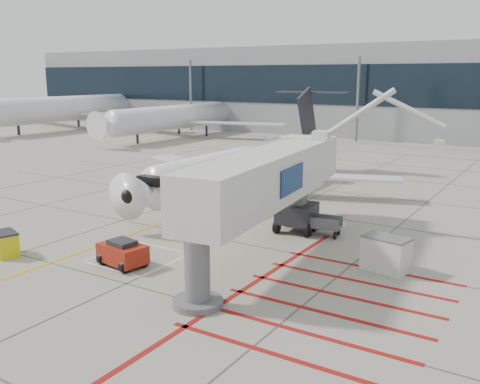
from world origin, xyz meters
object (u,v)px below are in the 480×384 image
Objects in this scene: regional_jet at (227,148)px; spill_bin at (5,244)px; jet_bridge at (259,191)px; pushback_tug at (123,252)px.

regional_jet reaches higher than spill_bin.
pushback_tug is at bearing -147.11° from jet_bridge.
regional_jet is 1.67× the size of jet_bridge.
pushback_tug is 1.59× the size of spill_bin.
pushback_tug reaches higher than spill_bin.
jet_bridge is at bearing 48.30° from pushback_tug.
spill_bin is at bearing -100.78° from regional_jet.
regional_jet is 13.79m from jet_bridge.
regional_jet is 17.67m from spill_bin.
spill_bin is (-11.84, -6.56, -3.03)m from jet_bridge.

